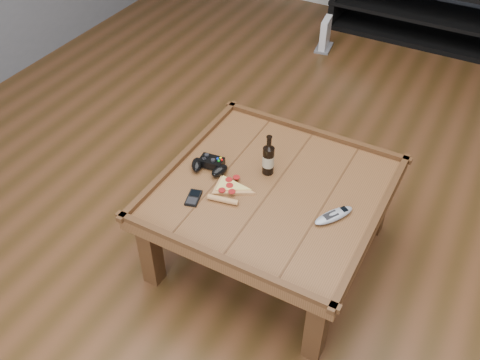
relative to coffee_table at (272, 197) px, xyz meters
The scene contains 10 objects.
ground 0.39m from the coffee_table, ahead, with size 6.00×6.00×0.00m, color #432C13.
baseboard 3.01m from the coffee_table, 90.00° to the left, with size 5.00×0.02×0.10m, color silver.
coffee_table is the anchor object (origin of this frame).
media_console 2.75m from the coffee_table, 90.00° to the left, with size 1.40×0.45×0.50m.
beer_bottle 0.18m from the coffee_table, 127.48° to the left, with size 0.06×0.06×0.21m.
game_controller 0.34m from the coffee_table, behind, with size 0.20×0.14×0.05m.
pizza_slice 0.21m from the coffee_table, 147.51° to the right, with size 0.20×0.28×0.03m.
smartphone 0.37m from the coffee_table, 140.19° to the right, with size 0.08×0.11×0.01m.
remote_control 0.33m from the coffee_table, ahead, with size 0.16×0.20×0.03m.
game_console 2.27m from the coffee_table, 104.79° to the left, with size 0.14×0.22×0.26m.
Camera 1 is at (0.74, -1.66, 2.12)m, focal length 40.00 mm.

